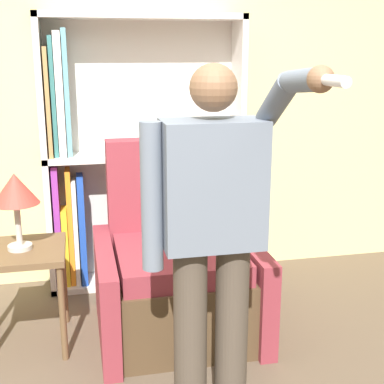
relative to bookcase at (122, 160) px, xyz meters
name	(u,v)px	position (x,y,z in m)	size (l,w,h in m)	color
wall_back	(107,88)	(-0.08, 0.16, 0.49)	(8.00, 0.06, 2.80)	#DBCC84
bookcase	(122,160)	(0.00, 0.00, 0.00)	(1.39, 0.28, 1.90)	silver
armchair	(175,273)	(0.24, -0.74, -0.56)	(0.95, 0.91, 1.13)	#4C3823
person_standing	(212,230)	(0.24, -1.61, 0.01)	(0.57, 0.78, 1.62)	#473D33
side_table	(22,264)	(-0.64, -0.76, -0.42)	(0.49, 0.49, 0.59)	brown
table_lamp	(15,192)	(-0.64, -0.76, 0.00)	(0.26, 0.26, 0.43)	#B7B2A8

